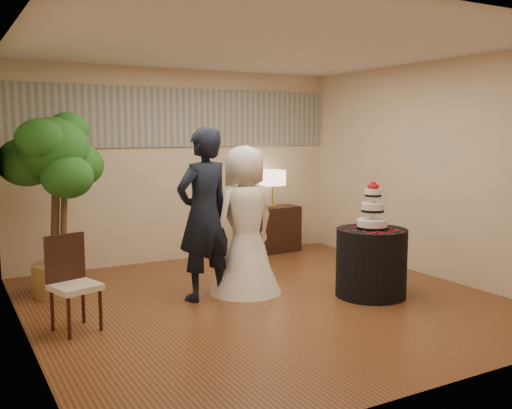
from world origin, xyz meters
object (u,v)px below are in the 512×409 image
wedding_cake (373,205)px  side_chair (75,284)px  groom (204,214)px  table_lamp (272,189)px  cake_table (371,262)px  ficus_tree (55,202)px  bride (245,220)px  console (272,230)px

wedding_cake → side_chair: 3.33m
groom → table_lamp: (1.97, 1.80, 0.04)m
side_chair → table_lamp: bearing=15.3°
cake_table → ficus_tree: 3.72m
groom → bride: size_ratio=1.12×
cake_table → table_lamp: table_lamp is taller
table_lamp → side_chair: table_lamp is taller
groom → ficus_tree: size_ratio=0.90×
ficus_tree → side_chair: bearing=-93.2°
bride → table_lamp: (1.44, 1.78, 0.14)m
bride → groom: bearing=-10.9°
table_lamp → ficus_tree: size_ratio=0.27×
side_chair → bride: bearing=-5.8°
bride → console: size_ratio=2.01×
ficus_tree → groom: bearing=-34.9°
console → side_chair: side_chair is taller
wedding_cake → side_chair: (-3.24, 0.46, -0.60)m
groom → side_chair: bearing=-1.2°
bride → cake_table: 1.55m
wedding_cake → bride: bearing=144.5°
bride → cake_table: size_ratio=2.15×
wedding_cake → side_chair: size_ratio=0.60×
table_lamp → side_chair: size_ratio=0.63×
cake_table → console: bearing=84.8°
groom → wedding_cake: size_ratio=3.56×
cake_table → table_lamp: bearing=84.8°
bride → console: bearing=-141.9°
side_chair → ficus_tree: bearing=70.1°
cake_table → console: 2.65m
table_lamp → ficus_tree: 3.50m
cake_table → wedding_cake: bearing=0.0°
console → table_lamp: table_lamp is taller
bride → ficus_tree: size_ratio=0.80×
wedding_cake → table_lamp: 2.65m
ficus_tree → cake_table: bearing=-30.1°
console → side_chair: 4.10m
console → table_lamp: 0.65m
groom → console: size_ratio=2.25×
bride → table_lamp: 2.29m
console → table_lamp: bearing=0.0°
bride → ficus_tree: ficus_tree is taller
groom → cake_table: bearing=139.0°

